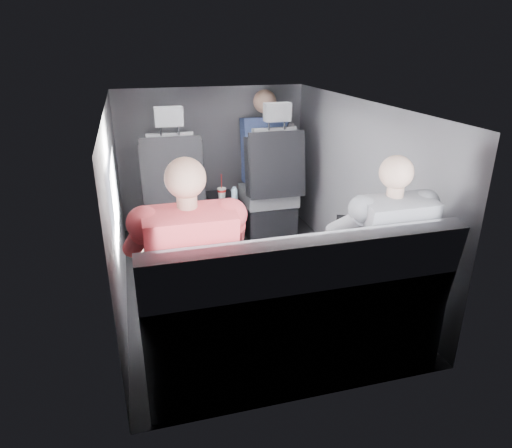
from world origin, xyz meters
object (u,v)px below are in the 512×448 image
object	(u,v)px
soda_cup	(222,193)
passenger_rear_left	(189,273)
passenger_rear_right	(376,253)
passenger_front_right	(264,151)
rear_bench	(293,324)
center_console	(223,218)
laptop_white	(183,262)
water_bottle	(234,196)
front_seat_left	(173,204)
front_seat_right	(270,195)
laptop_black	(356,241)

from	to	relation	value
soda_cup	passenger_rear_left	size ratio (longest dim) A/B	0.19
passenger_rear_right	passenger_front_right	xyz separation A→B (m)	(-0.06, 2.06, 0.14)
rear_bench	center_console	bearing A→B (deg)	90.00
laptop_white	passenger_rear_right	size ratio (longest dim) A/B	0.27
center_console	water_bottle	xyz separation A→B (m)	(0.08, -0.18, 0.27)
front_seat_left	water_bottle	xyz separation A→B (m)	(0.53, -0.14, 0.07)
front_seat_right	passenger_rear_left	distance (m)	2.08
passenger_rear_left	water_bottle	bearing A→B (deg)	69.70
water_bottle	laptop_black	bearing A→B (deg)	-74.89
laptop_black	water_bottle	bearing A→B (deg)	105.11
soda_cup	laptop_black	distance (m)	1.71
passenger_rear_left	center_console	bearing A→B (deg)	73.71
center_console	passenger_rear_right	distance (m)	1.97
passenger_rear_left	front_seat_right	bearing A→B (deg)	61.29
center_console	soda_cup	world-z (taller)	soda_cup
front_seat_right	laptop_black	bearing A→B (deg)	-88.80
water_bottle	passenger_front_right	bearing A→B (deg)	45.17
center_console	laptop_white	xyz separation A→B (m)	(-0.55, -1.67, 0.43)
water_bottle	laptop_black	size ratio (longest dim) A/B	0.36
front_seat_right	soda_cup	world-z (taller)	front_seat_right
soda_cup	passenger_rear_right	size ratio (longest dim) A/B	0.20
laptop_white	passenger_front_right	size ratio (longest dim) A/B	0.36
front_seat_right	passenger_rear_left	bearing A→B (deg)	-118.71
passenger_rear_right	passenger_front_right	bearing A→B (deg)	91.55
center_console	water_bottle	world-z (taller)	water_bottle
passenger_rear_left	passenger_rear_right	world-z (taller)	passenger_rear_left
soda_cup	water_bottle	xyz separation A→B (m)	(0.09, -0.13, 0.01)
center_console	front_seat_right	bearing A→B (deg)	-5.07
rear_bench	passenger_rear_left	size ratio (longest dim) A/B	1.26
passenger_front_right	rear_bench	bearing A→B (deg)	-102.27
passenger_front_right	water_bottle	bearing A→B (deg)	-134.83
front_seat_left	soda_cup	world-z (taller)	front_seat_left
laptop_white	laptop_black	size ratio (longest dim) A/B	0.78
passenger_front_right	soda_cup	bearing A→B (deg)	-150.94
water_bottle	passenger_front_right	world-z (taller)	passenger_front_right
front_seat_left	passenger_front_right	distance (m)	1.02
front_seat_right	laptop_black	xyz separation A→B (m)	(0.03, -1.64, 0.23)
laptop_white	water_bottle	bearing A→B (deg)	67.31
center_console	passenger_rear_left	xyz separation A→B (m)	(-0.54, -1.85, 0.45)
rear_bench	passenger_rear_left	bearing A→B (deg)	170.08
front_seat_left	passenger_rear_left	world-z (taller)	passenger_rear_left
center_console	passenger_rear_right	world-z (taller)	passenger_rear_right
laptop_white	passenger_rear_left	bearing A→B (deg)	-87.58
front_seat_left	center_console	distance (m)	0.49
center_console	rear_bench	xyz separation A→B (m)	(-0.00, -1.94, 0.11)
center_console	passenger_front_right	distance (m)	0.76
passenger_rear_left	rear_bench	bearing A→B (deg)	-9.92
passenger_rear_right	passenger_rear_left	bearing A→B (deg)	-179.95
laptop_black	passenger_front_right	size ratio (longest dim) A/B	0.46
passenger_rear_left	passenger_rear_right	size ratio (longest dim) A/B	1.05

